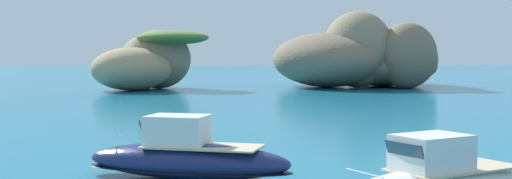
# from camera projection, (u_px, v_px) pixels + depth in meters

# --- Properties ---
(islet_large) EXTENTS (27.63, 23.71, 9.69)m
(islet_large) POSITION_uv_depth(u_px,v_px,m) (364.00, 59.00, 84.55)
(islet_large) COLOR #756651
(islet_large) RESTS_ON ground
(islet_small) EXTENTS (15.53, 16.82, 7.30)m
(islet_small) POSITION_uv_depth(u_px,v_px,m) (148.00, 61.00, 79.79)
(islet_small) COLOR #9E8966
(islet_small) RESTS_ON ground
(motorboat_navy) EXTENTS (8.23, 4.62, 2.33)m
(motorboat_navy) POSITION_uv_depth(u_px,v_px,m) (187.00, 158.00, 23.85)
(motorboat_navy) COLOR navy
(motorboat_navy) RESTS_ON ground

